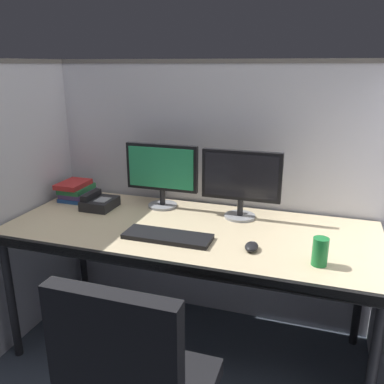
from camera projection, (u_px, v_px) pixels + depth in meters
cubicle_partition_rear at (212, 194)px, 2.47m from camera, size 2.21×0.06×1.57m
cubicle_partition_left at (16, 205)px, 2.27m from camera, size 0.06×1.41×1.57m
desk at (188, 238)px, 2.08m from camera, size 1.90×0.80×0.74m
monitor_left at (162, 171)px, 2.33m from camera, size 0.43×0.17×0.37m
monitor_right at (241, 180)px, 2.16m from camera, size 0.43×0.17×0.37m
keyboard_main at (168, 236)px, 1.95m from camera, size 0.43×0.15×0.02m
computer_mouse at (252, 247)px, 1.83m from camera, size 0.06×0.10×0.04m
desk_phone at (99, 203)px, 2.36m from camera, size 0.17×0.19×0.09m
soda_can at (320, 252)px, 1.68m from camera, size 0.07×0.07×0.12m
book_stack at (76, 190)px, 2.51m from camera, size 0.17×0.23×0.11m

